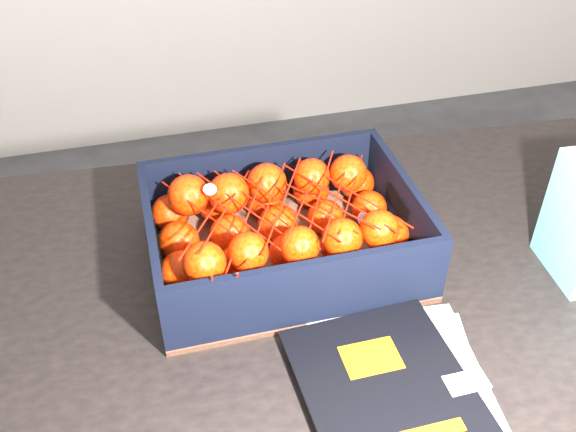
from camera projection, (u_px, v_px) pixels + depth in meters
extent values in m
cube|color=black|center=(349.00, 296.00, 1.00)|extent=(1.25, 0.88, 0.04)
cylinder|color=black|center=(40.00, 354.00, 1.39)|extent=(0.06, 0.06, 0.71)
cylinder|color=black|center=(505.00, 264.00, 1.61)|extent=(0.06, 0.06, 0.71)
cube|color=beige|center=(402.00, 399.00, 0.82)|extent=(0.27, 0.32, 0.01)
cube|color=beige|center=(408.00, 395.00, 0.82)|extent=(0.24, 0.30, 0.01)
cube|color=black|center=(391.00, 396.00, 0.81)|extent=(0.22, 0.29, 0.01)
cube|color=orange|center=(371.00, 357.00, 0.86)|extent=(0.08, 0.06, 0.00)
cube|color=white|center=(467.00, 382.00, 0.83)|extent=(0.06, 0.03, 0.00)
cube|color=brown|center=(283.00, 256.00, 1.03)|extent=(0.40, 0.30, 0.01)
cube|color=black|center=(262.00, 177.00, 1.11)|extent=(0.40, 0.01, 0.12)
cube|color=black|center=(310.00, 295.00, 0.89)|extent=(0.40, 0.01, 0.12)
cube|color=black|center=(154.00, 251.00, 0.96)|extent=(0.01, 0.28, 0.12)
cube|color=black|center=(402.00, 209.00, 1.04)|extent=(0.01, 0.28, 0.12)
sphere|color=red|center=(192.00, 304.00, 0.90)|extent=(0.06, 0.06, 0.06)
sphere|color=red|center=(182.00, 272.00, 0.95)|extent=(0.06, 0.06, 0.06)
sphere|color=red|center=(179.00, 242.00, 1.00)|extent=(0.06, 0.06, 0.06)
sphere|color=red|center=(170.00, 213.00, 1.06)|extent=(0.06, 0.06, 0.06)
sphere|color=red|center=(245.00, 296.00, 0.91)|extent=(0.06, 0.06, 0.06)
sphere|color=red|center=(239.00, 264.00, 0.96)|extent=(0.06, 0.06, 0.06)
sphere|color=red|center=(230.00, 233.00, 1.02)|extent=(0.06, 0.06, 0.06)
sphere|color=red|center=(218.00, 204.00, 1.08)|extent=(0.07, 0.07, 0.07)
sphere|color=red|center=(303.00, 286.00, 0.93)|extent=(0.06, 0.06, 0.06)
sphere|color=red|center=(288.00, 253.00, 0.98)|extent=(0.06, 0.06, 0.06)
sphere|color=red|center=(278.00, 225.00, 1.03)|extent=(0.06, 0.06, 0.06)
sphere|color=red|center=(265.00, 198.00, 1.09)|extent=(0.07, 0.07, 0.07)
sphere|color=red|center=(355.00, 276.00, 0.94)|extent=(0.06, 0.06, 0.06)
sphere|color=red|center=(340.00, 246.00, 0.99)|extent=(0.06, 0.06, 0.06)
sphere|color=red|center=(325.00, 217.00, 1.05)|extent=(0.06, 0.06, 0.06)
sphere|color=red|center=(311.00, 189.00, 1.11)|extent=(0.06, 0.06, 0.06)
sphere|color=red|center=(405.00, 266.00, 0.96)|extent=(0.06, 0.06, 0.06)
sphere|color=red|center=(389.00, 235.00, 1.01)|extent=(0.06, 0.06, 0.06)
sphere|color=red|center=(369.00, 208.00, 1.07)|extent=(0.06, 0.06, 0.06)
sphere|color=red|center=(357.00, 183.00, 1.12)|extent=(0.06, 0.06, 0.06)
sphere|color=red|center=(204.00, 263.00, 0.89)|extent=(0.06, 0.06, 0.06)
sphere|color=red|center=(189.00, 195.00, 1.01)|extent=(0.07, 0.07, 0.07)
sphere|color=red|center=(248.00, 252.00, 0.91)|extent=(0.06, 0.06, 0.06)
sphere|color=red|center=(229.00, 193.00, 1.02)|extent=(0.06, 0.06, 0.06)
sphere|color=red|center=(300.00, 246.00, 0.92)|extent=(0.06, 0.06, 0.06)
sphere|color=red|center=(267.00, 183.00, 1.04)|extent=(0.06, 0.06, 0.06)
sphere|color=red|center=(342.00, 238.00, 0.93)|extent=(0.06, 0.06, 0.06)
sphere|color=red|center=(312.00, 177.00, 1.05)|extent=(0.06, 0.06, 0.06)
sphere|color=red|center=(379.00, 229.00, 0.95)|extent=(0.06, 0.06, 0.06)
sphere|color=red|center=(348.00, 173.00, 1.06)|extent=(0.06, 0.06, 0.06)
cylinder|color=red|center=(208.00, 216.00, 0.95)|extent=(0.11, 0.21, 0.01)
cylinder|color=red|center=(226.00, 209.00, 0.96)|extent=(0.11, 0.21, 0.01)
cylinder|color=red|center=(245.00, 208.00, 0.96)|extent=(0.11, 0.21, 0.01)
cylinder|color=red|center=(264.00, 208.00, 0.97)|extent=(0.11, 0.21, 0.01)
cylinder|color=red|center=(283.00, 204.00, 0.96)|extent=(0.11, 0.21, 0.00)
cylinder|color=red|center=(300.00, 200.00, 0.98)|extent=(0.11, 0.21, 0.02)
cylinder|color=red|center=(320.00, 200.00, 0.97)|extent=(0.11, 0.21, 0.03)
cylinder|color=red|center=(338.00, 197.00, 0.97)|extent=(0.11, 0.21, 0.00)
cylinder|color=red|center=(352.00, 192.00, 1.00)|extent=(0.11, 0.21, 0.00)
cylinder|color=red|center=(209.00, 215.00, 0.94)|extent=(0.11, 0.21, 0.04)
cylinder|color=red|center=(227.00, 208.00, 0.95)|extent=(0.11, 0.21, 0.03)
cylinder|color=red|center=(248.00, 216.00, 0.95)|extent=(0.11, 0.21, 0.03)
cylinder|color=red|center=(266.00, 211.00, 0.96)|extent=(0.11, 0.21, 0.02)
cylinder|color=red|center=(283.00, 202.00, 0.96)|extent=(0.11, 0.21, 0.01)
cylinder|color=red|center=(303.00, 203.00, 0.96)|extent=(0.11, 0.21, 0.03)
cylinder|color=red|center=(319.00, 199.00, 0.98)|extent=(0.11, 0.21, 0.02)
cylinder|color=red|center=(337.00, 195.00, 0.98)|extent=(0.11, 0.21, 0.02)
cylinder|color=red|center=(352.00, 191.00, 1.00)|extent=(0.11, 0.21, 0.02)
cylinder|color=red|center=(212.00, 291.00, 0.85)|extent=(0.00, 0.03, 0.09)
cylinder|color=red|center=(235.00, 287.00, 0.86)|extent=(0.01, 0.04, 0.08)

